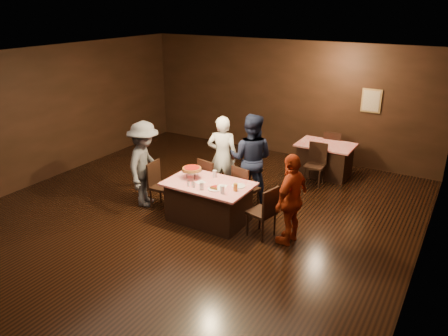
{
  "coord_description": "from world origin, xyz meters",
  "views": [
    {
      "loc": [
        4.39,
        -5.56,
        3.95
      ],
      "look_at": [
        0.52,
        0.97,
        1.0
      ],
      "focal_mm": 35.0,
      "sensor_mm": 36.0,
      "label": 1
    }
  ],
  "objects_px": {
    "plate_empty": "(238,186)",
    "back_table": "(325,160)",
    "diner_white_jacket": "(222,157)",
    "chair_back_near": "(315,165)",
    "diner_red_shirt": "(291,199)",
    "glass_front_left": "(202,186)",
    "glass_front_right": "(222,189)",
    "diner_navy_hoodie": "(251,159)",
    "glass_amber": "(236,187)",
    "chair_end_right": "(262,211)",
    "pizza_stand": "(192,169)",
    "diner_grey_knit": "(145,164)",
    "chair_far_left": "(212,180)",
    "chair_back_far": "(333,149)",
    "chair_far_right": "(246,188)",
    "glass_back": "(215,174)",
    "main_table": "(209,202)",
    "chair_end_left": "(162,186)"
  },
  "relations": [
    {
      "from": "chair_end_right",
      "to": "glass_front_right",
      "type": "distance_m",
      "value": 0.79
    },
    {
      "from": "chair_far_right",
      "to": "chair_back_far",
      "type": "xyz_separation_m",
      "value": [
        0.72,
        3.21,
        0.0
      ]
    },
    {
      "from": "glass_front_left",
      "to": "glass_front_right",
      "type": "relative_size",
      "value": 1.0
    },
    {
      "from": "main_table",
      "to": "chair_end_right",
      "type": "xyz_separation_m",
      "value": [
        1.1,
        0.0,
        0.09
      ]
    },
    {
      "from": "plate_empty",
      "to": "main_table",
      "type": "bearing_deg",
      "value": -164.74
    },
    {
      "from": "back_table",
      "to": "diner_red_shirt",
      "type": "xyz_separation_m",
      "value": [
        0.49,
        -3.3,
        0.42
      ]
    },
    {
      "from": "chair_back_near",
      "to": "diner_navy_hoodie",
      "type": "relative_size",
      "value": 0.51
    },
    {
      "from": "back_table",
      "to": "diner_navy_hoodie",
      "type": "bearing_deg",
      "value": -111.31
    },
    {
      "from": "plate_empty",
      "to": "back_table",
      "type": "bearing_deg",
      "value": 79.86
    },
    {
      "from": "pizza_stand",
      "to": "chair_back_near",
      "type": "bearing_deg",
      "value": 59.71
    },
    {
      "from": "diner_white_jacket",
      "to": "plate_empty",
      "type": "relative_size",
      "value": 6.99
    },
    {
      "from": "chair_far_right",
      "to": "glass_front_right",
      "type": "relative_size",
      "value": 6.79
    },
    {
      "from": "plate_empty",
      "to": "glass_amber",
      "type": "bearing_deg",
      "value": -75.96
    },
    {
      "from": "glass_front_right",
      "to": "pizza_stand",
      "type": "bearing_deg",
      "value": 160.56
    },
    {
      "from": "chair_back_near",
      "to": "diner_red_shirt",
      "type": "bearing_deg",
      "value": -82.26
    },
    {
      "from": "chair_back_near",
      "to": "diner_grey_knit",
      "type": "xyz_separation_m",
      "value": [
        -2.6,
        -2.7,
        0.4
      ]
    },
    {
      "from": "pizza_stand",
      "to": "plate_empty",
      "type": "height_order",
      "value": "pizza_stand"
    },
    {
      "from": "chair_far_left",
      "to": "pizza_stand",
      "type": "bearing_deg",
      "value": 99.63
    },
    {
      "from": "chair_end_right",
      "to": "glass_front_left",
      "type": "distance_m",
      "value": 1.15
    },
    {
      "from": "chair_far_right",
      "to": "chair_back_near",
      "type": "xyz_separation_m",
      "value": [
        0.72,
        1.91,
        0.0
      ]
    },
    {
      "from": "chair_back_near",
      "to": "glass_amber",
      "type": "distance_m",
      "value": 2.78
    },
    {
      "from": "glass_amber",
      "to": "pizza_stand",
      "type": "bearing_deg",
      "value": 174.29
    },
    {
      "from": "main_table",
      "to": "chair_far_right",
      "type": "height_order",
      "value": "chair_far_right"
    },
    {
      "from": "glass_front_right",
      "to": "diner_red_shirt",
      "type": "bearing_deg",
      "value": 14.89
    },
    {
      "from": "main_table",
      "to": "chair_back_far",
      "type": "relative_size",
      "value": 1.68
    },
    {
      "from": "pizza_stand",
      "to": "glass_front_left",
      "type": "height_order",
      "value": "pizza_stand"
    },
    {
      "from": "plate_empty",
      "to": "glass_amber",
      "type": "distance_m",
      "value": 0.22
    },
    {
      "from": "glass_front_left",
      "to": "glass_front_right",
      "type": "bearing_deg",
      "value": 7.13
    },
    {
      "from": "diner_navy_hoodie",
      "to": "glass_amber",
      "type": "bearing_deg",
      "value": 91.91
    },
    {
      "from": "chair_back_far",
      "to": "glass_back",
      "type": "relative_size",
      "value": 6.79
    },
    {
      "from": "chair_far_left",
      "to": "glass_front_left",
      "type": "bearing_deg",
      "value": 122.83
    },
    {
      "from": "chair_back_far",
      "to": "glass_amber",
      "type": "height_order",
      "value": "chair_back_far"
    },
    {
      "from": "chair_end_right",
      "to": "pizza_stand",
      "type": "distance_m",
      "value": 1.57
    },
    {
      "from": "chair_far_left",
      "to": "chair_end_right",
      "type": "relative_size",
      "value": 1.0
    },
    {
      "from": "back_table",
      "to": "plate_empty",
      "type": "bearing_deg",
      "value": -100.14
    },
    {
      "from": "chair_back_near",
      "to": "glass_back",
      "type": "bearing_deg",
      "value": -119.4
    },
    {
      "from": "chair_far_left",
      "to": "diner_navy_hoodie",
      "type": "xyz_separation_m",
      "value": [
        0.67,
        0.42,
        0.46
      ]
    },
    {
      "from": "chair_far_left",
      "to": "diner_white_jacket",
      "type": "distance_m",
      "value": 0.55
    },
    {
      "from": "chair_end_left",
      "to": "diner_grey_knit",
      "type": "bearing_deg",
      "value": 92.31
    },
    {
      "from": "back_table",
      "to": "glass_front_left",
      "type": "relative_size",
      "value": 9.29
    },
    {
      "from": "diner_navy_hoodie",
      "to": "glass_back",
      "type": "height_order",
      "value": "diner_navy_hoodie"
    },
    {
      "from": "chair_end_right",
      "to": "diner_navy_hoodie",
      "type": "distance_m",
      "value": 1.51
    },
    {
      "from": "chair_far_left",
      "to": "chair_back_far",
      "type": "relative_size",
      "value": 1.0
    },
    {
      "from": "main_table",
      "to": "glass_front_left",
      "type": "height_order",
      "value": "glass_front_left"
    },
    {
      "from": "diner_grey_knit",
      "to": "glass_front_right",
      "type": "relative_size",
      "value": 12.45
    },
    {
      "from": "chair_end_left",
      "to": "chair_back_far",
      "type": "relative_size",
      "value": 1.0
    },
    {
      "from": "chair_end_left",
      "to": "diner_navy_hoodie",
      "type": "bearing_deg",
      "value": -53.51
    },
    {
      "from": "glass_front_right",
      "to": "glass_amber",
      "type": "bearing_deg",
      "value": 53.13
    },
    {
      "from": "glass_amber",
      "to": "diner_red_shirt",
      "type": "bearing_deg",
      "value": 6.16
    },
    {
      "from": "back_table",
      "to": "glass_amber",
      "type": "bearing_deg",
      "value": -98.74
    }
  ]
}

